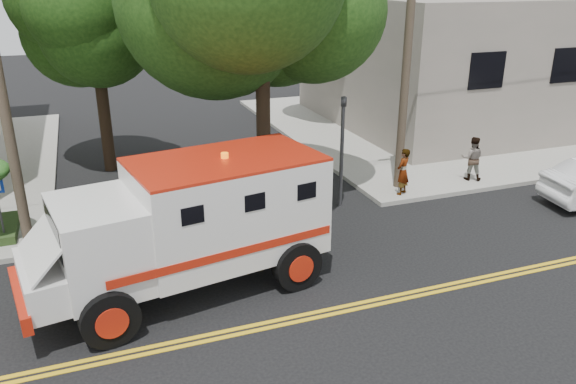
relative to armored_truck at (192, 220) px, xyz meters
name	(u,v)px	position (x,y,z in m)	size (l,w,h in m)	color
ground	(291,320)	(1.68, -2.08, -1.79)	(100.00, 100.00, 0.00)	black
sidewalk_ne	(447,123)	(15.18, 11.42, -1.72)	(17.00, 17.00, 0.15)	gray
building_right	(473,58)	(16.68, 11.92, 1.36)	(14.00, 12.00, 6.00)	slate
utility_pole_left	(0,84)	(-3.92, 3.92, 2.71)	(0.28, 0.28, 9.00)	#382D23
utility_pole_right	(407,60)	(7.98, 4.12, 2.71)	(0.28, 0.28, 9.00)	#382D23
tree_left	(102,16)	(-1.00, 9.70, 3.94)	(4.48, 4.20, 7.70)	black
traffic_signal	(342,140)	(5.48, 3.52, 0.44)	(0.15, 0.18, 3.60)	#3F3F42
armored_truck	(192,220)	(0.00, 0.00, 0.00)	(7.24, 3.75, 3.15)	silver
pedestrian_a	(403,172)	(7.72, 3.42, -0.85)	(0.58, 0.38, 1.59)	gray
pedestrian_b	(472,158)	(10.80, 3.82, -0.85)	(0.77, 0.60, 1.59)	gray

